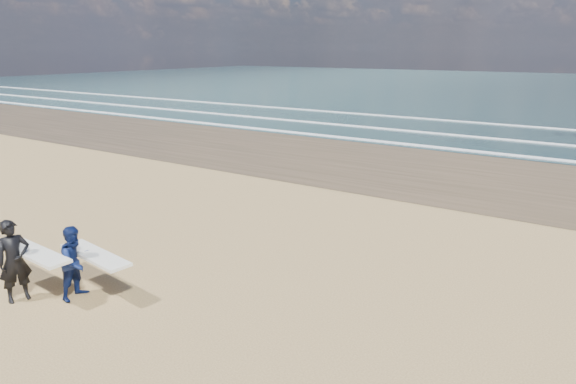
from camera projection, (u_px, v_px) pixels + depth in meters
The scene contains 2 objects.
surfer_near at pixel (17, 260), 11.08m from camera, with size 2.23×1.07×1.85m.
surfer_far at pixel (78, 261), 11.27m from camera, with size 2.25×1.19×1.65m.
Camera 1 is at (10.35, -5.04, 5.36)m, focal length 32.00 mm.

